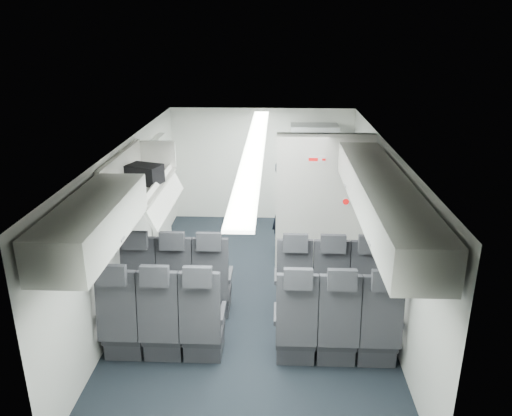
# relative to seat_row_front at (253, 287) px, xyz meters

# --- Properties ---
(cabin_shell) EXTENTS (3.41, 6.01, 2.16)m
(cabin_shell) POSITION_rel_seat_row_front_xyz_m (0.00, 0.53, 0.72)
(cabin_shell) COLOR black
(cabin_shell) RESTS_ON ground
(seat_row_front) EXTENTS (3.33, 0.56, 1.24)m
(seat_row_front) POSITION_rel_seat_row_front_xyz_m (0.00, 0.00, 0.00)
(seat_row_front) COLOR #242427
(seat_row_front) RESTS_ON cabin_shell
(seat_row_mid) EXTENTS (3.33, 0.56, 1.24)m
(seat_row_mid) POSITION_rel_seat_row_front_xyz_m (0.00, -0.90, 0.00)
(seat_row_mid) COLOR #242427
(seat_row_mid) RESTS_ON cabin_shell
(overhead_bin_left_rear) EXTENTS (0.53, 1.80, 0.40)m
(overhead_bin_left_rear) POSITION_rel_seat_row_front_xyz_m (-1.40, -1.47, 1.46)
(overhead_bin_left_rear) COLOR silver
(overhead_bin_left_rear) RESTS_ON cabin_shell
(overhead_bin_left_front_open) EXTENTS (0.64, 1.70, 0.72)m
(overhead_bin_left_front_open) POSITION_rel_seat_row_front_xyz_m (-1.44, 0.28, 1.33)
(overhead_bin_left_front_open) COLOR #9E9E93
(overhead_bin_left_front_open) RESTS_ON cabin_shell
(overhead_bin_right_rear) EXTENTS (0.53, 1.80, 0.40)m
(overhead_bin_right_rear) POSITION_rel_seat_row_front_xyz_m (1.40, -1.47, 1.46)
(overhead_bin_right_rear) COLOR silver
(overhead_bin_right_rear) RESTS_ON cabin_shell
(overhead_bin_right_front) EXTENTS (0.53, 1.70, 0.40)m
(overhead_bin_right_front) POSITION_rel_seat_row_front_xyz_m (1.40, 0.28, 1.46)
(overhead_bin_right_front) COLOR silver
(overhead_bin_right_front) RESTS_ON cabin_shell
(bulkhead_partition) EXTENTS (1.40, 0.15, 2.13)m
(bulkhead_partition) POSITION_rel_seat_row_front_xyz_m (0.98, 1.33, 0.67)
(bulkhead_partition) COLOR silver
(bulkhead_partition) RESTS_ON cabin_shell
(galley_unit) EXTENTS (0.85, 0.52, 1.90)m
(galley_unit) POSITION_rel_seat_row_front_xyz_m (0.95, 3.25, 0.55)
(galley_unit) COLOR #939399
(galley_unit) RESTS_ON cabin_shell
(boarding_door) EXTENTS (0.12, 1.27, 1.86)m
(boarding_door) POSITION_rel_seat_row_front_xyz_m (-1.64, 2.09, 0.55)
(boarding_door) COLOR silver
(boarding_door) RESTS_ON cabin_shell
(flight_attendant) EXTENTS (0.49, 0.65, 1.60)m
(flight_attendant) POSITION_rel_seat_row_front_xyz_m (0.43, 1.86, 0.40)
(flight_attendant) COLOR black
(flight_attendant) RESTS_ON ground
(carry_on_bag) EXTENTS (0.49, 0.41, 0.25)m
(carry_on_bag) POSITION_rel_seat_row_front_xyz_m (-1.39, 0.36, 1.39)
(carry_on_bag) COLOR black
(carry_on_bag) RESTS_ON overhead_bin_left_front_open
(papers) EXTENTS (0.19, 0.02, 0.13)m
(papers) POSITION_rel_seat_row_front_xyz_m (0.62, 1.81, 0.60)
(papers) COLOR white
(papers) RESTS_ON flight_attendant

